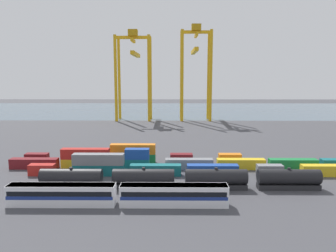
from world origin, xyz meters
TOP-DOWN VIEW (x-y plane):
  - ground_plane at (0.00, 40.00)m, footprint 420.00×420.00m
  - harbour_water at (0.00, 147.05)m, footprint 400.00×110.00m
  - passenger_train at (-7.68, -23.99)m, footprint 40.15×3.14m
  - freight_tank_row at (3.88, -14.73)m, footprint 58.42×3.08m
  - shipping_container_0 at (-28.77, -5.29)m, footprint 6.04×2.44m
  - shipping_container_1 at (-15.21, -5.29)m, footprint 12.10×2.44m
  - shipping_container_2 at (-15.21, -5.29)m, footprint 12.10×2.44m
  - shipping_container_3 at (-1.65, -5.29)m, footprint 12.10×2.44m
  - shipping_container_4 at (11.91, -5.29)m, footprint 12.10×2.44m
  - shipping_container_5 at (25.47, -5.29)m, footprint 6.04×2.44m
  - shipping_container_6 at (39.03, -5.29)m, footprint 12.10×2.44m
  - shipping_container_7 at (-32.92, 0.35)m, footprint 12.10×2.44m
  - shipping_container_8 at (-19.74, 0.35)m, footprint 12.10×2.44m
  - shipping_container_9 at (-19.74, 0.35)m, footprint 12.10×2.44m
  - shipping_container_10 at (-6.56, 0.35)m, footprint 6.04×2.44m
  - shipping_container_11 at (-6.56, 0.35)m, footprint 6.04×2.44m
  - shipping_container_12 at (6.62, 0.35)m, footprint 12.10×2.44m
  - shipping_container_13 at (19.80, 0.35)m, footprint 12.10×2.44m
  - shipping_container_14 at (32.98, 0.35)m, footprint 12.10×2.44m
  - shipping_container_16 at (-34.48, 5.98)m, footprint 6.04×2.44m
  - shipping_container_17 at (-21.38, 5.98)m, footprint 12.10×2.44m
  - shipping_container_18 at (-8.27, 5.98)m, footprint 12.10×2.44m
  - shipping_container_19 at (-8.27, 5.98)m, footprint 12.10×2.44m
  - shipping_container_20 at (4.84, 5.98)m, footprint 6.04×2.44m
  - shipping_container_21 at (17.94, 5.98)m, footprint 6.04×2.44m
  - gantry_crane_west at (-17.76, 97.49)m, footprint 18.55×35.34m
  - gantry_crane_central at (14.84, 97.33)m, footprint 16.20×34.05m

SIDE VIEW (x-z plane):
  - ground_plane at x=0.00m, z-range 0.00..0.00m
  - harbour_water at x=0.00m, z-range 0.00..0.01m
  - shipping_container_0 at x=-28.77m, z-range 0.00..2.60m
  - shipping_container_1 at x=-15.21m, z-range 0.00..2.60m
  - shipping_container_3 at x=-1.65m, z-range 0.00..2.60m
  - shipping_container_4 at x=11.91m, z-range 0.00..2.60m
  - shipping_container_5 at x=25.47m, z-range 0.00..2.60m
  - shipping_container_6 at x=39.03m, z-range 0.00..2.60m
  - shipping_container_7 at x=-32.92m, z-range 0.00..2.60m
  - shipping_container_8 at x=-19.74m, z-range 0.00..2.60m
  - shipping_container_10 at x=-6.56m, z-range 0.00..2.60m
  - shipping_container_12 at x=6.62m, z-range 0.00..2.60m
  - shipping_container_13 at x=19.80m, z-range 0.00..2.60m
  - shipping_container_14 at x=32.98m, z-range 0.00..2.60m
  - shipping_container_16 at x=-34.48m, z-range 0.00..2.60m
  - shipping_container_17 at x=-21.38m, z-range 0.00..2.60m
  - shipping_container_18 at x=-8.27m, z-range 0.00..2.60m
  - shipping_container_20 at x=4.84m, z-range 0.00..2.60m
  - shipping_container_21 at x=17.94m, z-range 0.00..2.60m
  - passenger_train at x=-7.68m, z-range 0.19..4.09m
  - freight_tank_row at x=3.88m, z-range -0.10..4.45m
  - shipping_container_2 at x=-15.21m, z-range 2.60..5.20m
  - shipping_container_9 at x=-19.74m, z-range 2.60..5.20m
  - shipping_container_11 at x=-6.56m, z-range 2.60..5.20m
  - shipping_container_19 at x=-8.27m, z-range 2.60..5.20m
  - gantry_crane_west at x=-17.76m, z-range 5.26..52.18m
  - gantry_crane_central at x=14.84m, z-range 5.17..54.73m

